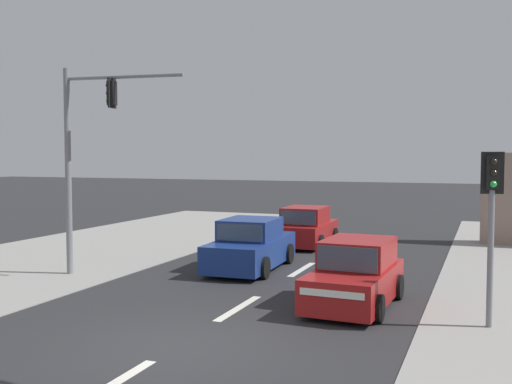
# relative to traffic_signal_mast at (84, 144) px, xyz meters

# --- Properties ---
(ground_plane) EXTENTS (140.00, 140.00, 0.00)m
(ground_plane) POSITION_rel_traffic_signal_mast_xyz_m (5.61, -4.89, -3.83)
(ground_plane) COLOR #28282B
(lane_dash_mid) EXTENTS (0.20, 2.40, 0.01)m
(lane_dash_mid) POSITION_rel_traffic_signal_mast_xyz_m (5.61, -1.89, -3.83)
(lane_dash_mid) COLOR silver
(lane_dash_mid) RESTS_ON ground
(lane_dash_far) EXTENTS (0.20, 2.40, 0.01)m
(lane_dash_far) POSITION_rel_traffic_signal_mast_xyz_m (5.61, 3.11, -3.83)
(lane_dash_far) COLOR silver
(lane_dash_far) RESTS_ON ground
(traffic_signal_mast) EXTENTS (3.67, 0.56, 6.00)m
(traffic_signal_mast) POSITION_rel_traffic_signal_mast_xyz_m (0.00, 0.00, 0.00)
(traffic_signal_mast) COLOR slate
(traffic_signal_mast) RESTS_ON ground
(pedestal_signal_right_kerb) EXTENTS (0.44, 0.31, 3.56)m
(pedestal_signal_right_kerb) POSITION_rel_traffic_signal_mast_xyz_m (10.95, -1.52, -1.42)
(pedestal_signal_right_kerb) COLOR slate
(pedestal_signal_right_kerb) RESTS_ON ground
(hatchback_receding_far) EXTENTS (1.91, 3.71, 1.53)m
(hatchback_receding_far) POSITION_rel_traffic_signal_mast_xyz_m (8.05, -0.68, -3.13)
(hatchback_receding_far) COLOR maroon
(hatchback_receding_far) RESTS_ON ground
(sedan_oncoming_near) EXTENTS (2.03, 4.31, 1.56)m
(sedan_oncoming_near) POSITION_rel_traffic_signal_mast_xyz_m (4.12, 2.62, -3.13)
(sedan_oncoming_near) COLOR navy
(sedan_oncoming_near) RESTS_ON ground
(hatchback_kerbside_parked) EXTENTS (1.80, 3.65, 1.53)m
(hatchback_kerbside_parked) POSITION_rel_traffic_signal_mast_xyz_m (4.39, 7.81, -3.13)
(hatchback_kerbside_parked) COLOR maroon
(hatchback_kerbside_parked) RESTS_ON ground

